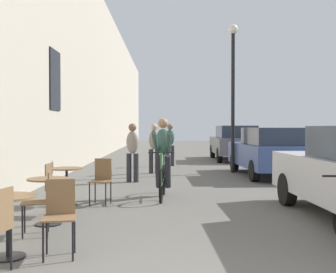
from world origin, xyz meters
name	(u,v)px	position (x,y,z in m)	size (l,w,h in m)	color
building_facade_left	(79,63)	(-3.45, 14.00, 4.04)	(0.54, 68.00, 8.07)	#B7AD99
cafe_table_near	(8,213)	(-1.88, 2.08, 0.52)	(0.64, 0.64, 0.72)	black
cafe_chair_near_toward_street	(60,212)	(-1.30, 2.16, 0.52)	(0.43, 0.43, 0.89)	black
cafe_table_mid	(48,191)	(-1.87, 3.75, 0.52)	(0.64, 0.64, 0.72)	black
cafe_chair_mid_toward_street	(41,198)	(-1.80, 3.12, 0.52)	(0.46, 0.46, 0.89)	black
cafe_chair_mid_toward_wall	(55,185)	(-1.95, 4.43, 0.52)	(0.39, 0.39, 0.89)	black
cafe_table_far	(67,178)	(-1.97, 5.42, 0.52)	(0.64, 0.64, 0.72)	black
cafe_chair_far_toward_street	(102,178)	(-1.31, 5.50, 0.52)	(0.44, 0.44, 0.89)	black
cyclist_on_bicycle	(163,160)	(-0.11, 6.31, 0.81)	(0.52, 1.76, 1.74)	black
pedestrian_near	(132,149)	(-0.95, 8.85, 0.91)	(0.38, 0.30, 1.62)	#26262D
pedestrian_mid	(154,145)	(-0.42, 11.06, 0.92)	(0.38, 0.30, 1.63)	#26262D
pedestrian_far	(170,142)	(0.14, 13.65, 0.92)	(0.37, 0.28, 1.64)	#26262D
street_lamp	(233,79)	(2.19, 11.20, 3.11)	(0.32, 0.32, 4.90)	black
parked_car_second	(270,151)	(3.17, 10.21, 0.78)	(1.89, 4.26, 1.50)	#384C84
parked_car_third	(234,142)	(3.12, 16.56, 0.82)	(1.92, 4.46, 1.58)	#595960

